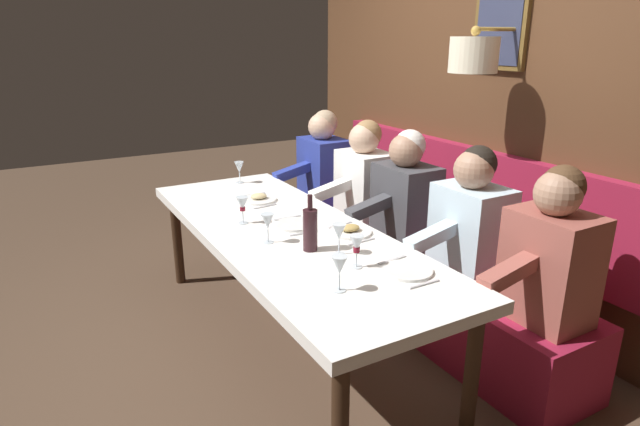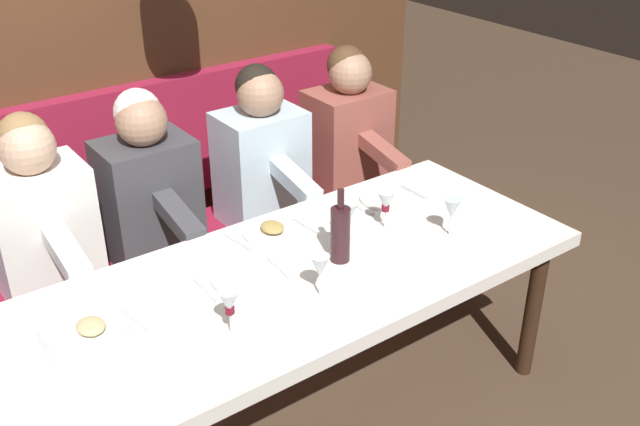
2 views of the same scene
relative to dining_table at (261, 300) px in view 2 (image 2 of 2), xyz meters
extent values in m
cube|color=white|center=(0.00, 0.00, 0.03)|extent=(0.90, 2.53, 0.06)
cylinder|color=#301E12|center=(-0.35, -1.16, -0.34)|extent=(0.07, 0.07, 0.68)
cylinder|color=#301E12|center=(0.35, -1.16, -0.34)|extent=(0.07, 0.07, 0.68)
cube|color=maroon|center=(0.89, 0.00, -0.45)|extent=(0.52, 2.73, 0.45)
cube|color=#51331E|center=(1.48, 0.00, 0.77)|extent=(0.10, 3.93, 2.90)
cube|color=maroon|center=(1.39, 0.00, 0.09)|extent=(0.10, 2.73, 0.64)
cube|color=#934C42|center=(0.89, -1.09, 0.05)|extent=(0.30, 0.40, 0.56)
sphere|color=#A37A60|center=(0.87, -1.09, 0.43)|extent=(0.22, 0.22, 0.22)
sphere|color=#4C331E|center=(0.90, -1.09, 0.46)|extent=(0.20, 0.20, 0.20)
cube|color=#934C42|center=(0.60, -1.09, 0.09)|extent=(0.33, 0.09, 0.14)
cube|color=silver|center=(0.89, -0.56, 0.05)|extent=(0.30, 0.40, 0.56)
sphere|color=#A37A60|center=(0.87, -0.56, 0.43)|extent=(0.22, 0.22, 0.22)
sphere|color=black|center=(0.90, -0.56, 0.46)|extent=(0.20, 0.20, 0.20)
cube|color=silver|center=(0.60, -0.56, 0.09)|extent=(0.33, 0.09, 0.14)
cube|color=#3D3D42|center=(0.89, 0.03, 0.05)|extent=(0.30, 0.40, 0.56)
sphere|color=#A37A60|center=(0.87, 0.03, 0.43)|extent=(0.22, 0.22, 0.22)
sphere|color=silver|center=(0.90, 0.03, 0.46)|extent=(0.20, 0.20, 0.20)
cube|color=#3D3D42|center=(0.60, 0.03, 0.09)|extent=(0.33, 0.09, 0.14)
cube|color=white|center=(0.89, 0.50, 0.05)|extent=(0.30, 0.40, 0.56)
sphere|color=#D1A889|center=(0.87, 0.50, 0.43)|extent=(0.22, 0.22, 0.22)
sphere|color=#937047|center=(0.90, 0.50, 0.46)|extent=(0.20, 0.20, 0.20)
cube|color=white|center=(0.60, 0.50, 0.09)|extent=(0.33, 0.09, 0.14)
cylinder|color=white|center=(0.09, 0.60, 0.07)|extent=(0.24, 0.24, 0.01)
ellipsoid|color=#D1BC84|center=(0.09, 0.60, 0.10)|extent=(0.11, 0.09, 0.04)
cube|color=silver|center=(0.07, 0.45, 0.07)|extent=(0.17, 0.04, 0.01)
cube|color=silver|center=(0.11, 0.74, 0.07)|extent=(0.18, 0.02, 0.01)
cylinder|color=white|center=(0.29, -0.24, 0.07)|extent=(0.24, 0.24, 0.01)
ellipsoid|color=#AD8E4C|center=(0.29, -0.24, 0.10)|extent=(0.11, 0.09, 0.04)
cube|color=silver|center=(0.27, -0.38, 0.07)|extent=(0.17, 0.03, 0.01)
cube|color=silver|center=(0.31, -0.09, 0.07)|extent=(0.18, 0.04, 0.01)
cylinder|color=silver|center=(0.24, -0.81, 0.07)|extent=(0.24, 0.24, 0.01)
cube|color=silver|center=(0.22, -0.95, 0.07)|extent=(0.17, 0.01, 0.01)
cube|color=silver|center=(0.26, -0.66, 0.07)|extent=(0.18, 0.03, 0.01)
cylinder|color=silver|center=(0.07, 0.03, 0.07)|extent=(0.24, 0.24, 0.01)
cube|color=silver|center=(0.05, -0.12, 0.07)|extent=(0.17, 0.03, 0.01)
cube|color=silver|center=(0.09, 0.17, 0.07)|extent=(0.18, 0.02, 0.01)
cylinder|color=silver|center=(-0.18, 0.22, 0.06)|extent=(0.06, 0.06, 0.00)
cylinder|color=silver|center=(-0.18, 0.22, 0.10)|extent=(0.01, 0.01, 0.07)
cone|color=silver|center=(-0.18, 0.22, 0.18)|extent=(0.07, 0.07, 0.08)
cylinder|color=maroon|center=(-0.18, 0.22, 0.15)|extent=(0.03, 0.03, 0.02)
cylinder|color=silver|center=(-0.14, -0.81, 0.06)|extent=(0.06, 0.06, 0.00)
cylinder|color=silver|center=(-0.14, -0.81, 0.10)|extent=(0.01, 0.01, 0.07)
cone|color=silver|center=(-0.14, -0.81, 0.18)|extent=(0.07, 0.07, 0.08)
cylinder|color=silver|center=(-0.18, -0.14, 0.06)|extent=(0.06, 0.06, 0.00)
cylinder|color=silver|center=(-0.18, -0.14, 0.10)|extent=(0.01, 0.01, 0.07)
cone|color=silver|center=(-0.18, -0.14, 0.18)|extent=(0.07, 0.07, 0.08)
cylinder|color=silver|center=(0.07, -0.46, 0.06)|extent=(0.06, 0.06, 0.00)
cylinder|color=silver|center=(0.07, -0.46, 0.10)|extent=(0.01, 0.01, 0.07)
cone|color=silver|center=(0.07, -0.46, 0.18)|extent=(0.07, 0.07, 0.08)
cylinder|color=silver|center=(0.06, -0.64, 0.06)|extent=(0.06, 0.06, 0.00)
cylinder|color=silver|center=(0.06, -0.64, 0.10)|extent=(0.01, 0.01, 0.07)
cone|color=silver|center=(0.06, -0.64, 0.18)|extent=(0.07, 0.07, 0.08)
cylinder|color=maroon|center=(0.06, -0.64, 0.15)|extent=(0.03, 0.03, 0.02)
cylinder|color=#33191E|center=(-0.03, -0.34, 0.17)|extent=(0.08, 0.08, 0.22)
cylinder|color=#33191E|center=(-0.03, -0.34, 0.32)|extent=(0.03, 0.03, 0.08)
camera|label=1|loc=(-1.26, -2.59, 1.12)|focal=29.76mm
camera|label=2|loc=(-1.91, 1.14, 1.55)|focal=41.23mm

